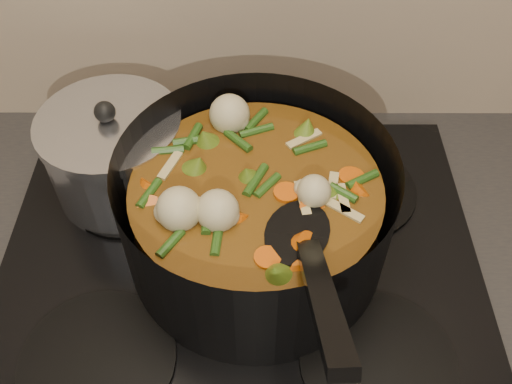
{
  "coord_description": "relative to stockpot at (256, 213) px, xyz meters",
  "views": [
    {
      "loc": [
        0.02,
        1.52,
        1.55
      ],
      "look_at": [
        0.02,
        1.96,
        1.04
      ],
      "focal_mm": 40.0,
      "sensor_mm": 36.0,
      "label": 1
    }
  ],
  "objects": [
    {
      "name": "stovetop",
      "position": [
        -0.02,
        -0.03,
        -0.08
      ],
      "size": [
        0.62,
        0.54,
        0.03
      ],
      "color": "black",
      "rests_on": "counter"
    },
    {
      "name": "saucepan",
      "position": [
        -0.19,
        0.11,
        -0.01
      ],
      "size": [
        0.19,
        0.19,
        0.16
      ],
      "rotation": [
        0.0,
        0.0,
        0.43
      ],
      "color": "silver",
      "rests_on": "stovetop"
    },
    {
      "name": "stockpot",
      "position": [
        0.0,
        0.0,
        0.0
      ],
      "size": [
        0.37,
        0.46,
        0.24
      ],
      "rotation": [
        0.0,
        0.0,
        -0.15
      ],
      "color": "black",
      "rests_on": "stovetop"
    }
  ]
}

